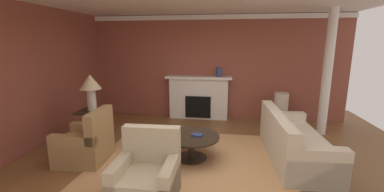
# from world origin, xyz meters

# --- Properties ---
(ground_plane) EXTENTS (8.47, 8.47, 0.00)m
(ground_plane) POSITION_xyz_m (0.00, 0.00, 0.00)
(ground_plane) COLOR brown
(wall_fireplace) EXTENTS (7.11, 0.12, 2.82)m
(wall_fireplace) POSITION_xyz_m (0.00, 2.95, 1.41)
(wall_fireplace) COLOR brown
(wall_fireplace) RESTS_ON ground_plane
(wall_window) EXTENTS (0.12, 6.39, 2.82)m
(wall_window) POSITION_xyz_m (-3.32, 0.30, 1.41)
(wall_window) COLOR brown
(wall_window) RESTS_ON ground_plane
(crown_moulding) EXTENTS (7.11, 0.08, 0.12)m
(crown_moulding) POSITION_xyz_m (0.00, 2.87, 2.74)
(crown_moulding) COLOR white
(area_rug) EXTENTS (3.37, 2.69, 0.01)m
(area_rug) POSITION_xyz_m (-0.11, 0.20, 0.01)
(area_rug) COLOR tan
(area_rug) RESTS_ON ground_plane
(fireplace) EXTENTS (1.80, 0.35, 1.18)m
(fireplace) POSITION_xyz_m (-0.31, 2.74, 0.56)
(fireplace) COLOR white
(fireplace) RESTS_ON ground_plane
(sofa) EXTENTS (1.01, 2.14, 0.85)m
(sofa) POSITION_xyz_m (1.70, 0.48, 0.30)
(sofa) COLOR beige
(sofa) RESTS_ON ground_plane
(armchair_near_window) EXTENTS (0.84, 0.84, 0.95)m
(armchair_near_window) POSITION_xyz_m (-1.96, -0.16, 0.31)
(armchair_near_window) COLOR #9E7A4C
(armchair_near_window) RESTS_ON ground_plane
(armchair_facing_fireplace) EXTENTS (0.82, 0.82, 0.95)m
(armchair_facing_fireplace) POSITION_xyz_m (-0.51, -1.11, 0.31)
(armchair_facing_fireplace) COLOR #C1B293
(armchair_facing_fireplace) RESTS_ON ground_plane
(coffee_table) EXTENTS (1.00, 1.00, 0.45)m
(coffee_table) POSITION_xyz_m (-0.11, 0.20, 0.34)
(coffee_table) COLOR #2D2319
(coffee_table) RESTS_ON ground_plane
(side_table) EXTENTS (0.56, 0.56, 0.70)m
(side_table) POSITION_xyz_m (-2.28, 0.69, 0.40)
(side_table) COLOR #2D2319
(side_table) RESTS_ON ground_plane
(table_lamp) EXTENTS (0.44, 0.44, 0.75)m
(table_lamp) POSITION_xyz_m (-2.28, 0.69, 1.22)
(table_lamp) COLOR beige
(table_lamp) RESTS_ON side_table
(vase_mantel_right) EXTENTS (0.15, 0.15, 0.25)m
(vase_mantel_right) POSITION_xyz_m (0.24, 2.69, 1.31)
(vase_mantel_right) COLOR navy
(vase_mantel_right) RESTS_ON fireplace
(vase_tall_corner) EXTENTS (0.36, 0.36, 0.85)m
(vase_tall_corner) POSITION_xyz_m (1.83, 2.44, 0.42)
(vase_tall_corner) COLOR beige
(vase_tall_corner) RESTS_ON ground_plane
(book_red_cover) EXTENTS (0.21, 0.18, 0.03)m
(book_red_cover) POSITION_xyz_m (-0.01, 0.19, 0.47)
(book_red_cover) COLOR navy
(book_red_cover) RESTS_ON coffee_table
(column_white) EXTENTS (0.20, 0.20, 2.82)m
(column_white) POSITION_xyz_m (2.68, 1.96, 1.41)
(column_white) COLOR white
(column_white) RESTS_ON ground_plane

